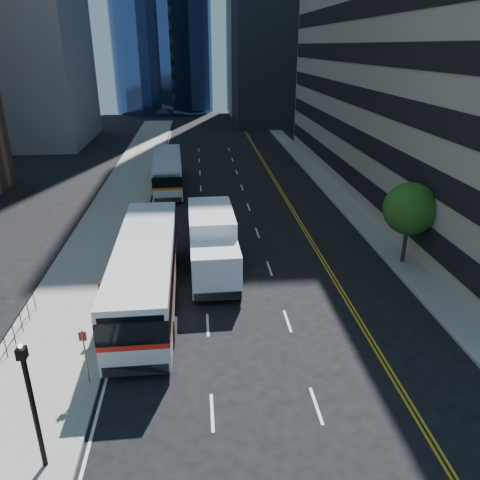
{
  "coord_description": "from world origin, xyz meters",
  "views": [
    {
      "loc": [
        -3.71,
        -17.79,
        12.78
      ],
      "look_at": [
        -1.52,
        6.06,
        2.8
      ],
      "focal_mm": 35.0,
      "sensor_mm": 36.0,
      "label": 1
    }
  ],
  "objects_px": {
    "bus_front": "(146,270)",
    "lamp_post": "(32,402)",
    "bus_rear": "(168,171)",
    "street_tree": "(410,209)",
    "box_truck": "(213,244)"
  },
  "relations": [
    {
      "from": "bus_rear",
      "to": "bus_front",
      "type": "bearing_deg",
      "value": -92.46
    },
    {
      "from": "lamp_post",
      "to": "bus_rear",
      "type": "xyz_separation_m",
      "value": [
        2.4,
        32.78,
        -1.07
      ]
    },
    {
      "from": "street_tree",
      "to": "bus_front",
      "type": "height_order",
      "value": "street_tree"
    },
    {
      "from": "lamp_post",
      "to": "bus_front",
      "type": "relative_size",
      "value": 0.34
    },
    {
      "from": "lamp_post",
      "to": "bus_front",
      "type": "xyz_separation_m",
      "value": [
        2.4,
        10.61,
        -0.84
      ]
    },
    {
      "from": "street_tree",
      "to": "box_truck",
      "type": "xyz_separation_m",
      "value": [
        -12.0,
        -0.29,
        -1.7
      ]
    },
    {
      "from": "bus_front",
      "to": "bus_rear",
      "type": "xyz_separation_m",
      "value": [
        0.0,
        22.16,
        -0.22
      ]
    },
    {
      "from": "box_truck",
      "to": "bus_front",
      "type": "bearing_deg",
      "value": -140.68
    },
    {
      "from": "bus_front",
      "to": "box_truck",
      "type": "xyz_separation_m",
      "value": [
        3.6,
        3.1,
        0.06
      ]
    },
    {
      "from": "lamp_post",
      "to": "bus_rear",
      "type": "height_order",
      "value": "lamp_post"
    },
    {
      "from": "bus_front",
      "to": "lamp_post",
      "type": "bearing_deg",
      "value": -103.52
    },
    {
      "from": "bus_rear",
      "to": "box_truck",
      "type": "height_order",
      "value": "box_truck"
    },
    {
      "from": "lamp_post",
      "to": "box_truck",
      "type": "distance_m",
      "value": 14.98
    },
    {
      "from": "lamp_post",
      "to": "bus_rear",
      "type": "distance_m",
      "value": 32.88
    },
    {
      "from": "lamp_post",
      "to": "bus_front",
      "type": "distance_m",
      "value": 10.91
    }
  ]
}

